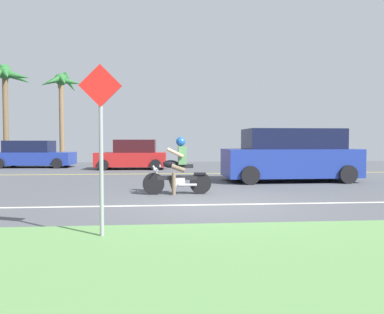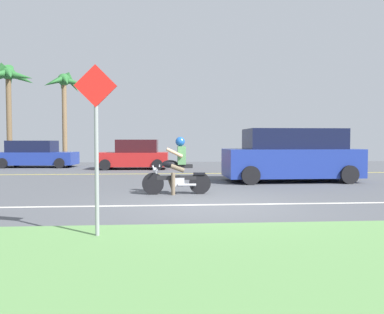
% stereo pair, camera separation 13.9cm
% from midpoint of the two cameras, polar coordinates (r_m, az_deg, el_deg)
% --- Properties ---
extents(ground, '(56.00, 30.00, 0.04)m').
position_cam_midpoint_polar(ground, '(11.51, 1.38, -4.96)').
color(ground, '#4C4F54').
extents(grass_median, '(56.00, 3.80, 0.06)m').
position_cam_midpoint_polar(grass_median, '(4.63, 10.18, -15.54)').
color(grass_median, '#5B8C4C').
rests_on(grass_median, ground).
extents(lane_line_near, '(50.40, 0.12, 0.01)m').
position_cam_midpoint_polar(lane_line_near, '(8.54, 3.35, -7.38)').
color(lane_line_near, silver).
rests_on(lane_line_near, ground).
extents(lane_line_far, '(50.40, 0.12, 0.01)m').
position_cam_midpoint_polar(lane_line_far, '(16.72, -0.35, -2.58)').
color(lane_line_far, yellow).
rests_on(lane_line_far, ground).
extents(motorcyclist, '(1.90, 0.62, 1.59)m').
position_cam_midpoint_polar(motorcyclist, '(10.14, -1.92, -2.03)').
color(motorcyclist, black).
rests_on(motorcyclist, ground).
extents(suv_nearby, '(5.01, 2.18, 1.92)m').
position_cam_midpoint_polar(suv_nearby, '(13.96, 15.46, 0.17)').
color(suv_nearby, navy).
rests_on(suv_nearby, ground).
extents(parked_car_0, '(4.38, 2.07, 1.51)m').
position_cam_midpoint_polar(parked_car_0, '(22.62, -22.88, 0.32)').
color(parked_car_0, navy).
rests_on(parked_car_0, ground).
extents(parked_car_1, '(3.73, 2.03, 1.56)m').
position_cam_midpoint_polar(parked_car_1, '(19.75, -8.69, 0.26)').
color(parked_car_1, '#AD1E1E').
rests_on(parked_car_1, ground).
extents(palm_tree_0, '(3.40, 3.36, 6.47)m').
position_cam_midpoint_polar(palm_tree_0, '(26.70, -26.51, 10.57)').
color(palm_tree_0, brown).
rests_on(palm_tree_0, ground).
extents(palm_tree_1, '(2.71, 2.67, 6.00)m').
position_cam_midpoint_polar(palm_tree_1, '(25.64, -19.02, 10.03)').
color(palm_tree_1, brown).
rests_on(palm_tree_1, ground).
extents(street_sign, '(0.62, 0.06, 2.58)m').
position_cam_midpoint_polar(street_sign, '(5.56, -13.93, 3.51)').
color(street_sign, gray).
rests_on(street_sign, ground).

